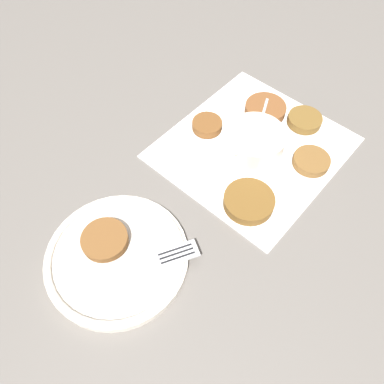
{
  "coord_description": "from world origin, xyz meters",
  "views": [
    {
      "loc": [
        0.41,
        0.24,
        0.55
      ],
      "look_at": [
        0.15,
        -0.01,
        0.02
      ],
      "focal_mm": 35.0,
      "sensor_mm": 36.0,
      "label": 1
    }
  ],
  "objects_px": {
    "sauce_bowl": "(254,143)",
    "fork": "(154,262)",
    "serving_plate": "(117,257)",
    "fritter_on_plate": "(105,240)"
  },
  "relations": [
    {
      "from": "fork",
      "to": "sauce_bowl",
      "type": "bearing_deg",
      "value": -172.22
    },
    {
      "from": "sauce_bowl",
      "to": "fork",
      "type": "relative_size",
      "value": 0.7
    },
    {
      "from": "serving_plate",
      "to": "fork",
      "type": "xyz_separation_m",
      "value": [
        -0.03,
        0.05,
        0.01
      ]
    },
    {
      "from": "sauce_bowl",
      "to": "serving_plate",
      "type": "xyz_separation_m",
      "value": [
        0.32,
        -0.01,
        -0.02
      ]
    },
    {
      "from": "sauce_bowl",
      "to": "fork",
      "type": "bearing_deg",
      "value": 7.78
    },
    {
      "from": "sauce_bowl",
      "to": "fork",
      "type": "height_order",
      "value": "sauce_bowl"
    },
    {
      "from": "serving_plate",
      "to": "fritter_on_plate",
      "type": "relative_size",
      "value": 3.06
    },
    {
      "from": "fritter_on_plate",
      "to": "fork",
      "type": "height_order",
      "value": "fritter_on_plate"
    },
    {
      "from": "sauce_bowl",
      "to": "fritter_on_plate",
      "type": "distance_m",
      "value": 0.32
    },
    {
      "from": "sauce_bowl",
      "to": "fritter_on_plate",
      "type": "bearing_deg",
      "value": -7.44
    }
  ]
}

